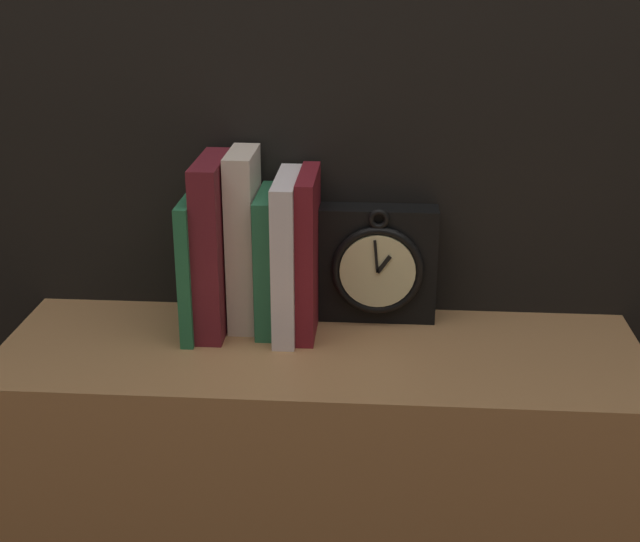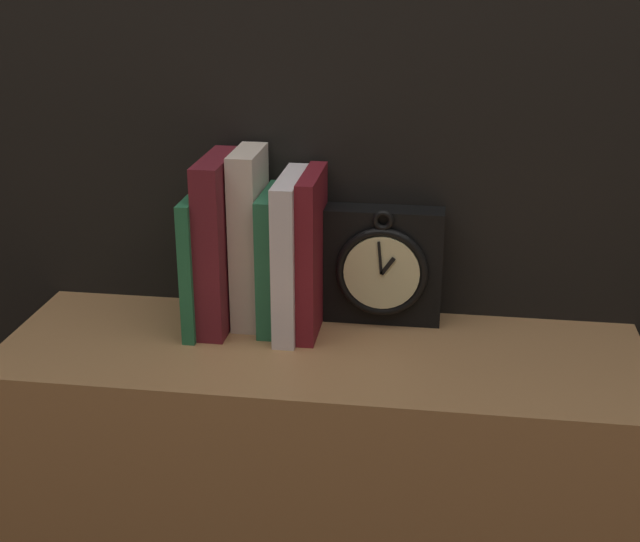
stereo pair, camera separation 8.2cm
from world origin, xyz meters
TOP-DOWN VIEW (x-y plane):
  - wall_back at (0.00, 0.18)m, footprint 6.00×0.05m
  - clock at (0.08, 0.11)m, footprint 0.17×0.06m
  - book_slot0_green at (-0.19, 0.06)m, footprint 0.02×0.16m
  - book_slot1_maroon at (-0.16, 0.07)m, footprint 0.04×0.15m
  - book_slot2_cream at (-0.12, 0.09)m, footprint 0.04×0.11m
  - book_slot3_green at (-0.08, 0.08)m, footprint 0.03×0.13m
  - book_slot4_white at (-0.05, 0.06)m, footprint 0.03×0.15m
  - book_slot5_maroon at (-0.02, 0.07)m, footprint 0.03×0.14m

SIDE VIEW (x-z plane):
  - clock at x=0.08m, z-range 0.94..1.12m
  - book_slot0_green at x=-0.19m, z-range 0.94..1.14m
  - book_slot3_green at x=-0.08m, z-range 0.94..1.14m
  - book_slot4_white at x=-0.05m, z-range 0.94..1.17m
  - book_slot5_maroon at x=-0.02m, z-range 0.94..1.17m
  - book_slot1_maroon at x=-0.16m, z-range 0.94..1.19m
  - book_slot2_cream at x=-0.12m, z-range 0.94..1.20m
  - wall_back at x=0.00m, z-range 0.00..2.60m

